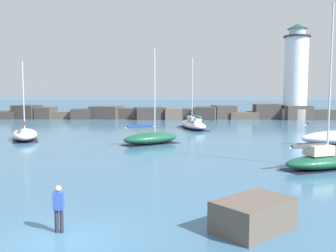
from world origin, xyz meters
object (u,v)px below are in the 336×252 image
object	(u,v)px
sailboat_moored_0	(321,160)
person_on_rocks	(59,206)
sailboat_moored_4	(25,134)
lighthouse	(296,77)
sailboat_moored_3	(193,124)
sailboat_moored_1	(151,138)

from	to	relation	value
sailboat_moored_0	person_on_rocks	xyz separation A→B (m)	(-13.38, -11.01, 0.35)
sailboat_moored_4	person_on_rocks	world-z (taller)	sailboat_moored_4
lighthouse	sailboat_moored_3	xyz separation A→B (m)	(-18.10, -16.31, -6.54)
sailboat_moored_3	sailboat_moored_1	bearing A→B (deg)	-107.77
lighthouse	sailboat_moored_3	distance (m)	25.23
sailboat_moored_0	sailboat_moored_3	xyz separation A→B (m)	(-7.18, 24.80, -0.01)
sailboat_moored_1	lighthouse	bearing A→B (deg)	53.35
lighthouse	sailboat_moored_0	size ratio (longest dim) A/B	1.55
lighthouse	sailboat_moored_1	xyz separation A→B (m)	(-22.62, -30.40, -6.56)
lighthouse	sailboat_moored_3	bearing A→B (deg)	-137.97
lighthouse	person_on_rocks	bearing A→B (deg)	-115.00
sailboat_moored_1	sailboat_moored_3	bearing A→B (deg)	72.23
sailboat_moored_1	sailboat_moored_3	distance (m)	14.79
sailboat_moored_3	lighthouse	bearing A→B (deg)	42.03
sailboat_moored_4	sailboat_moored_3	bearing A→B (deg)	33.47
sailboat_moored_4	sailboat_moored_1	bearing A→B (deg)	-11.17
sailboat_moored_0	sailboat_moored_1	size ratio (longest dim) A/B	1.18
sailboat_moored_0	lighthouse	bearing A→B (deg)	75.12
sailboat_moored_3	person_on_rocks	world-z (taller)	sailboat_moored_3
sailboat_moored_3	sailboat_moored_4	world-z (taller)	sailboat_moored_3
sailboat_moored_1	sailboat_moored_0	bearing A→B (deg)	-42.49
sailboat_moored_3	sailboat_moored_4	size ratio (longest dim) A/B	1.16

